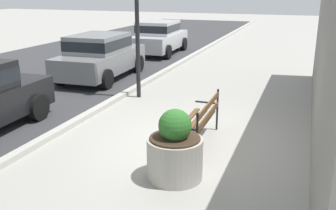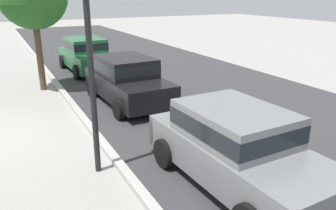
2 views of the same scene
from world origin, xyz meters
name	(u,v)px [view 1 (image 1 of 2)]	position (x,y,z in m)	size (l,w,h in m)	color
ground_plane	(191,143)	(0.00, 0.00, 0.00)	(80.00, 80.00, 0.00)	#9E9B93
curb_stone	(71,124)	(0.00, 2.90, 0.06)	(60.00, 0.20, 0.12)	#B2AFA8
building_wall_behind	(333,56)	(1.50, -2.60, 1.73)	(12.00, 0.50, 3.47)	gray
park_bench	(201,118)	(0.08, -0.18, 0.54)	(1.81, 0.56, 0.95)	brown
concrete_planter	(175,151)	(-1.54, -0.18, 0.48)	(0.94, 0.94, 1.22)	#A8A399
parked_car_grey	(100,55)	(4.56, 4.69, 0.84)	(4.16, 2.04, 1.56)	slate
parked_car_silver	(159,36)	(10.18, 4.69, 0.84)	(4.16, 2.04, 1.56)	#B7B7BC
lamp_post	(137,8)	(2.83, 2.45, 2.55)	(0.32, 0.32, 3.90)	black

